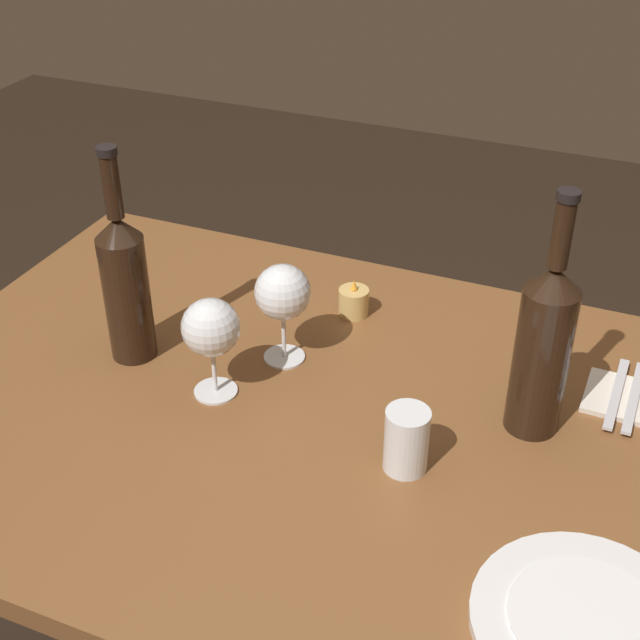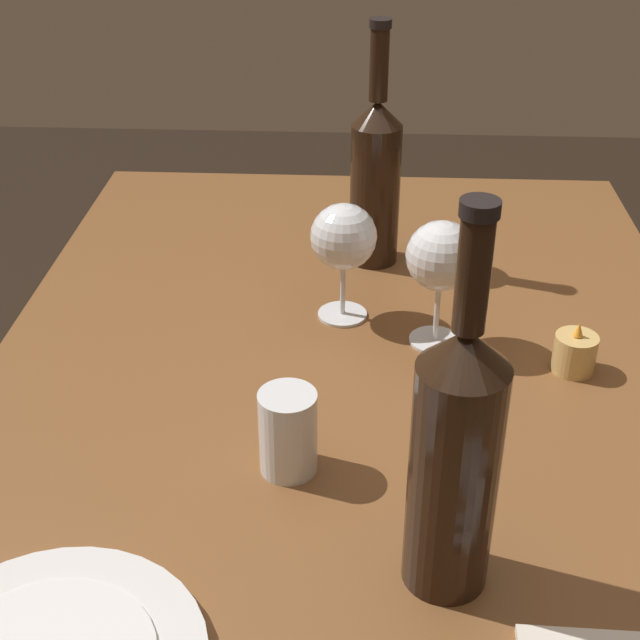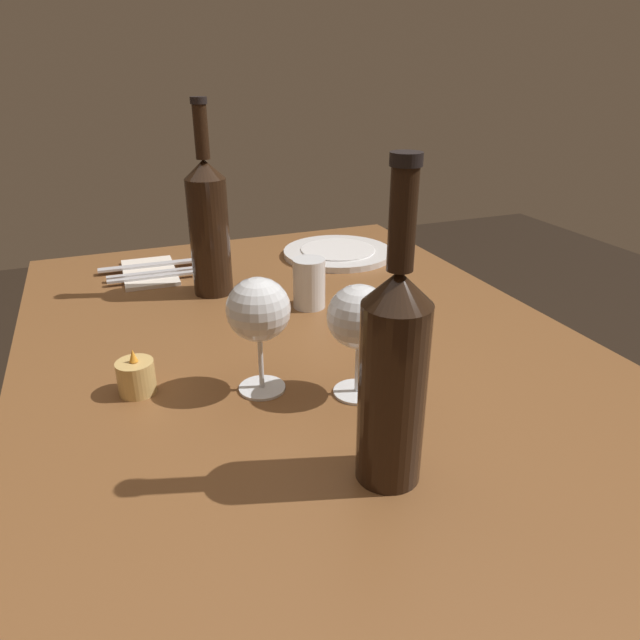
{
  "view_description": "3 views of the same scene",
  "coord_description": "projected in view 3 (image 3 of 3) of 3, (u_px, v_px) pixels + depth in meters",
  "views": [
    {
      "loc": [
        0.4,
        -0.92,
        1.56
      ],
      "look_at": [
        -0.01,
        0.05,
        0.87
      ],
      "focal_mm": 49.21,
      "sensor_mm": 36.0,
      "label": 1
    },
    {
      "loc": [
        0.88,
        0.01,
        1.36
      ],
      "look_at": [
        -0.01,
        -0.04,
        0.82
      ],
      "focal_mm": 50.36,
      "sensor_mm": 36.0,
      "label": 2
    },
    {
      "loc": [
        -0.77,
        0.28,
        1.16
      ],
      "look_at": [
        -0.01,
        -0.01,
        0.79
      ],
      "focal_mm": 32.01,
      "sensor_mm": 36.0,
      "label": 3
    }
  ],
  "objects": [
    {
      "name": "wine_glass_right",
      "position": [
        258.0,
        312.0,
        0.76
      ],
      "size": [
        0.09,
        0.09,
        0.17
      ],
      "color": "white",
      "rests_on": "dining_table"
    },
    {
      "name": "water_tumbler",
      "position": [
        309.0,
        286.0,
        1.06
      ],
      "size": [
        0.06,
        0.06,
        0.09
      ],
      "color": "white",
      "rests_on": "dining_table"
    },
    {
      "name": "wine_bottle",
      "position": [
        393.0,
        372.0,
        0.59
      ],
      "size": [
        0.07,
        0.07,
        0.35
      ],
      "color": "black",
      "rests_on": "dining_table"
    },
    {
      "name": "folded_napkin",
      "position": [
        150.0,
        272.0,
        1.24
      ],
      "size": [
        0.19,
        0.11,
        0.01
      ],
      "color": "silver",
      "rests_on": "dining_table"
    },
    {
      "name": "wine_glass_left",
      "position": [
        359.0,
        319.0,
        0.75
      ],
      "size": [
        0.09,
        0.09,
        0.16
      ],
      "color": "white",
      "rests_on": "dining_table"
    },
    {
      "name": "dining_table",
      "position": [
        309.0,
        396.0,
        0.96
      ],
      "size": [
        1.3,
        0.9,
        0.74
      ],
      "color": "brown",
      "rests_on": "ground"
    },
    {
      "name": "dinner_plate",
      "position": [
        338.0,
        252.0,
        1.36
      ],
      "size": [
        0.26,
        0.26,
        0.02
      ],
      "color": "white",
      "rests_on": "dining_table"
    },
    {
      "name": "table_knife",
      "position": [
        148.0,
        265.0,
        1.26
      ],
      "size": [
        0.03,
        0.21,
        0.0
      ],
      "color": "silver",
      "rests_on": "folded_napkin"
    },
    {
      "name": "votive_candle",
      "position": [
        136.0,
        378.0,
        0.79
      ],
      "size": [
        0.05,
        0.05,
        0.07
      ],
      "color": "#DBB266",
      "rests_on": "dining_table"
    },
    {
      "name": "wine_bottle_second",
      "position": [
        209.0,
        224.0,
        1.09
      ],
      "size": [
        0.08,
        0.08,
        0.37
      ],
      "color": "black",
      "rests_on": "dining_table"
    },
    {
      "name": "fork_outer",
      "position": [
        152.0,
        277.0,
        1.2
      ],
      "size": [
        0.02,
        0.18,
        0.0
      ],
      "color": "silver",
      "rests_on": "folded_napkin"
    },
    {
      "name": "fork_inner",
      "position": [
        151.0,
        273.0,
        1.22
      ],
      "size": [
        0.02,
        0.18,
        0.0
      ],
      "color": "silver",
      "rests_on": "folded_napkin"
    }
  ]
}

